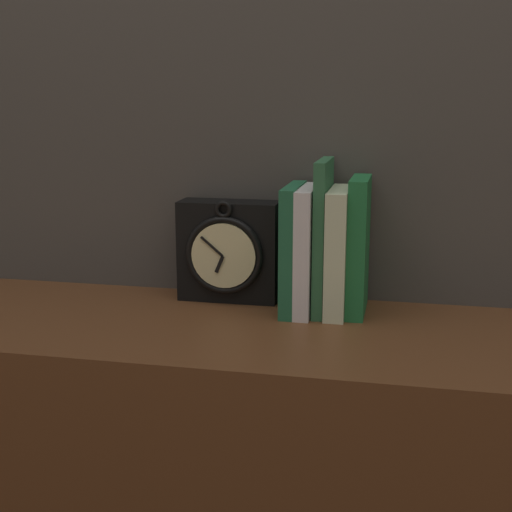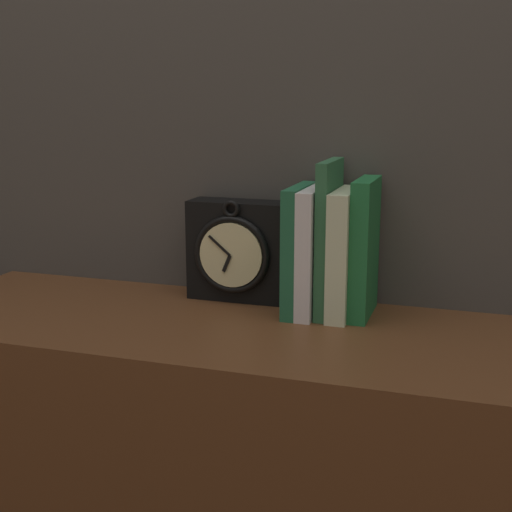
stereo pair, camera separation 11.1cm
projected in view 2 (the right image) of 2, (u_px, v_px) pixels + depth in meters
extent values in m
cube|color=black|center=(239.00, 250.00, 1.28)|extent=(0.18, 0.07, 0.18)
torus|color=black|center=(231.00, 255.00, 1.24)|extent=(0.14, 0.01, 0.14)
cylinder|color=beige|center=(231.00, 255.00, 1.24)|extent=(0.11, 0.01, 0.11)
cube|color=black|center=(227.00, 264.00, 1.24)|extent=(0.02, 0.00, 0.03)
cube|color=black|center=(219.00, 246.00, 1.24)|extent=(0.04, 0.00, 0.04)
torus|color=black|center=(231.00, 209.00, 1.23)|extent=(0.03, 0.01, 0.03)
cube|color=#21613E|center=(299.00, 249.00, 1.20)|extent=(0.02, 0.15, 0.21)
cube|color=silver|center=(313.00, 251.00, 1.20)|extent=(0.03, 0.15, 0.21)
cube|color=#2F6740|center=(329.00, 238.00, 1.19)|extent=(0.02, 0.14, 0.26)
cube|color=beige|center=(344.00, 253.00, 1.18)|extent=(0.03, 0.14, 0.21)
cube|color=#206E38|center=(365.00, 248.00, 1.18)|extent=(0.03, 0.13, 0.23)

